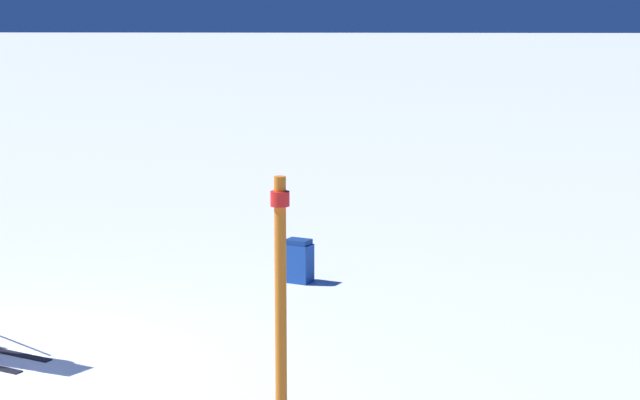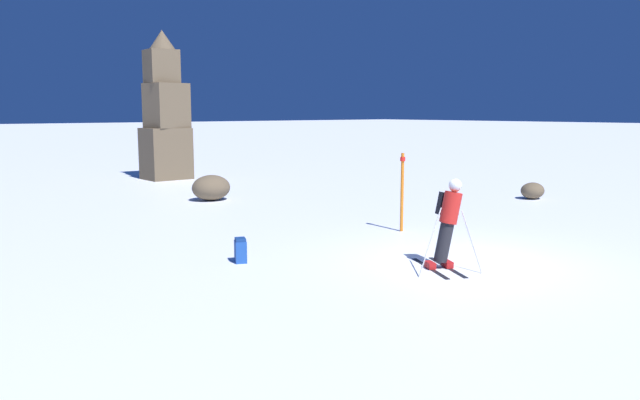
% 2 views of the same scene
% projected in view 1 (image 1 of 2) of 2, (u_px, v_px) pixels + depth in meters
% --- Properties ---
extents(spare_backpack, '(0.32, 0.36, 0.50)m').
position_uv_depth(spare_backpack, '(298.00, 261.00, 12.18)').
color(spare_backpack, '#194293').
rests_on(spare_backpack, ground).
extents(trail_marker, '(0.13, 0.13, 1.98)m').
position_uv_depth(trail_marker, '(281.00, 307.00, 7.20)').
color(trail_marker, orange).
rests_on(trail_marker, ground).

